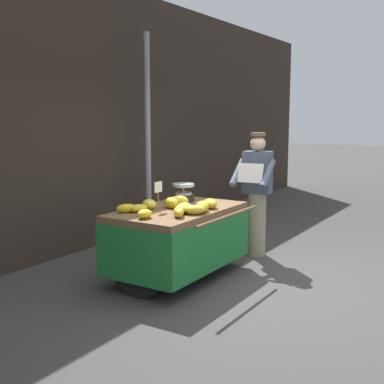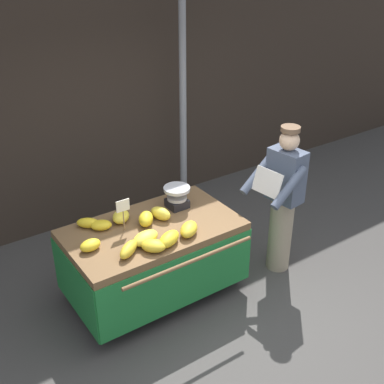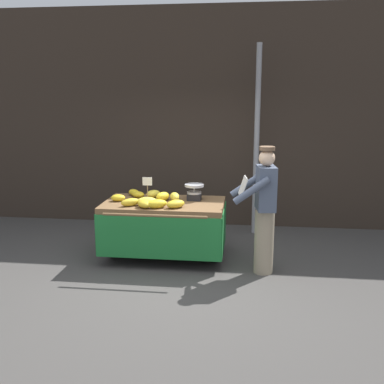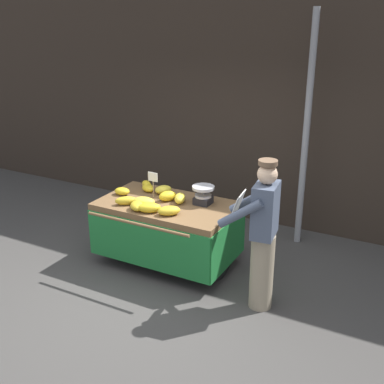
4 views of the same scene
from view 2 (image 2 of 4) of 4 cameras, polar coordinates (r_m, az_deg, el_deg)
name	(u,v)px [view 2 (image 2 of 4)]	position (r m, az deg, el deg)	size (l,w,h in m)	color
ground_plane	(226,325)	(5.06, 3.90, -15.09)	(60.00, 60.00, 0.00)	#423F3D
back_wall	(90,71)	(6.29, -11.75, 13.52)	(16.00, 0.24, 3.87)	#332821
street_pole	(183,96)	(6.37, -1.07, 11.02)	(0.09, 0.09, 3.18)	gray
banana_cart	(153,246)	(5.04, -4.51, -6.23)	(1.75, 1.21, 0.85)	brown
weighing_scale	(177,197)	(5.18, -1.75, -0.60)	(0.28, 0.28, 0.24)	black
price_sign	(123,209)	(4.76, -7.98, -1.90)	(0.14, 0.01, 0.34)	#997A51
banana_bunch_0	(90,245)	(4.63, -11.68, -6.04)	(0.14, 0.20, 0.10)	gold
banana_bunch_1	(129,249)	(4.51, -7.34, -6.59)	(0.11, 0.28, 0.11)	gold
banana_bunch_2	(189,229)	(4.75, -0.37, -4.32)	(0.16, 0.27, 0.11)	gold
banana_bunch_3	(121,217)	(5.00, -8.22, -2.83)	(0.16, 0.23, 0.12)	yellow
banana_bunch_4	(101,225)	(4.92, -10.47, -3.78)	(0.14, 0.21, 0.09)	gold
banana_bunch_5	(169,239)	(4.61, -2.67, -5.44)	(0.15, 0.28, 0.12)	gold
banana_bunch_6	(146,219)	(4.92, -5.36, -3.11)	(0.14, 0.23, 0.13)	gold
banana_bunch_7	(145,238)	(4.64, -5.40, -5.32)	(0.17, 0.28, 0.12)	yellow
banana_bunch_8	(153,246)	(4.54, -4.47, -6.22)	(0.16, 0.23, 0.11)	gold
banana_bunch_9	(161,213)	(5.00, -3.65, -2.49)	(0.13, 0.24, 0.13)	yellow
banana_bunch_10	(88,223)	(4.97, -11.91, -3.52)	(0.11, 0.23, 0.10)	gold
vendor_person	(283,200)	(5.40, 10.43, -0.97)	(0.62, 0.56, 1.71)	gray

